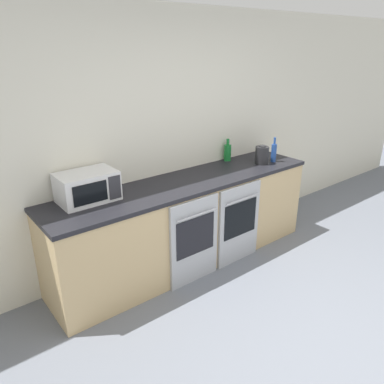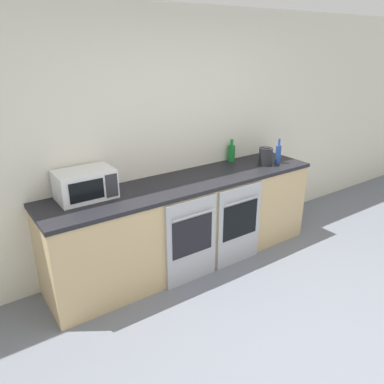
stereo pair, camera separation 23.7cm
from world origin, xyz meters
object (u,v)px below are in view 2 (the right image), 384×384
at_px(oven_right, 239,225).
at_px(bottle_blue, 278,154).
at_px(oven_left, 192,241).
at_px(microwave, 85,184).
at_px(bottle_green, 231,153).
at_px(kettle, 266,156).

height_order(oven_right, bottle_blue, bottle_blue).
distance_m(oven_left, microwave, 1.14).
xyz_separation_m(oven_left, microwave, (-0.82, 0.48, 0.62)).
distance_m(oven_right, microwave, 1.64).
bearing_deg(microwave, bottle_green, 3.87).
xyz_separation_m(oven_right, kettle, (0.60, 0.27, 0.59)).
xyz_separation_m(oven_right, bottle_green, (0.38, 0.60, 0.59)).
bearing_deg(microwave, bottle_blue, -6.48).
relative_size(oven_left, bottle_green, 3.35).
bearing_deg(bottle_green, microwave, -176.13).
distance_m(bottle_green, bottle_blue, 0.54).
relative_size(oven_right, microwave, 1.75).
relative_size(bottle_green, kettle, 1.23).
relative_size(oven_left, kettle, 4.11).
bearing_deg(kettle, microwave, 173.95).
height_order(oven_right, kettle, kettle).
bearing_deg(bottle_blue, kettle, 168.33).
xyz_separation_m(oven_left, kettle, (1.21, 0.27, 0.59)).
bearing_deg(bottle_green, bottle_blue, -43.73).
relative_size(oven_left, bottle_blue, 3.02).
bearing_deg(kettle, bottle_green, 123.31).
distance_m(oven_left, bottle_blue, 1.52).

